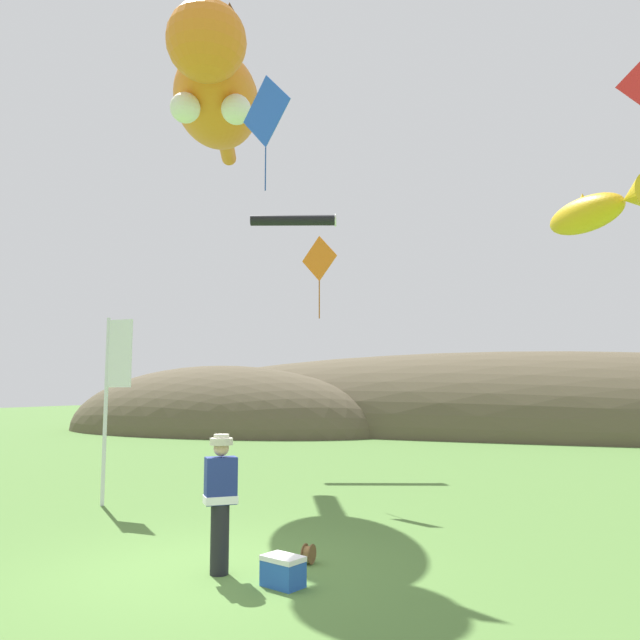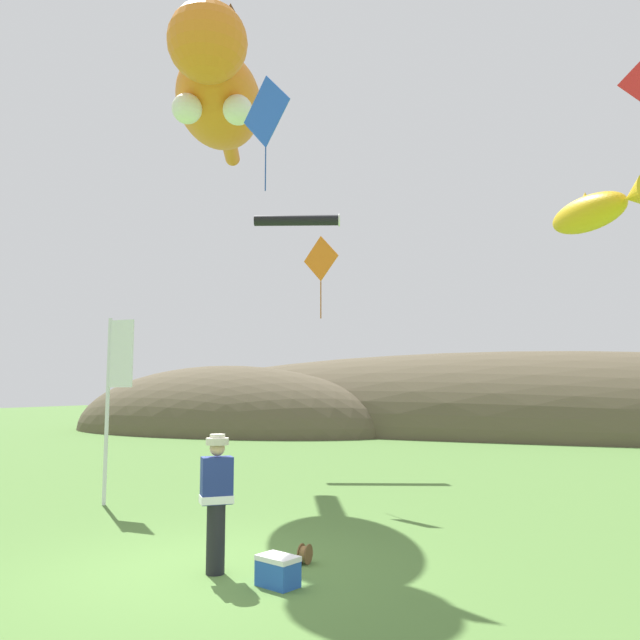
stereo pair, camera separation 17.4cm
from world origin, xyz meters
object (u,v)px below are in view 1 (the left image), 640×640
at_px(kite_fish_windsock, 596,210).
at_px(kite_tube_streamer, 294,220).
at_px(kite_spool, 308,554).
at_px(picnic_cooler, 283,571).
at_px(kite_diamond_orange, 319,259).
at_px(kite_diamond_blue, 266,112).
at_px(kite_giant_cat, 215,93).
at_px(festival_attendant, 220,498).
at_px(festival_banner_pole, 113,381).

xyz_separation_m(kite_fish_windsock, kite_tube_streamer, (-9.29, 4.15, 1.81)).
bearing_deg(kite_spool, picnic_cooler, -83.98).
bearing_deg(kite_diamond_orange, kite_diamond_blue, -89.47).
bearing_deg(kite_fish_windsock, kite_diamond_orange, -169.63).
bearing_deg(kite_giant_cat, festival_attendant, -55.91).
bearing_deg(kite_giant_cat, kite_fish_windsock, 9.87).
distance_m(festival_attendant, kite_giant_cat, 11.56).
bearing_deg(festival_attendant, kite_diamond_blue, 109.66).
height_order(kite_spool, kite_diamond_blue, kite_diamond_blue).
height_order(kite_tube_streamer, kite_diamond_orange, kite_tube_streamer).
height_order(festival_banner_pole, kite_fish_windsock, kite_fish_windsock).
xyz_separation_m(festival_attendant, festival_banner_pole, (-4.55, 3.12, 1.56)).
distance_m(festival_banner_pole, kite_diamond_blue, 6.36).
xyz_separation_m(picnic_cooler, kite_diamond_orange, (-2.27, 6.54, 5.27)).
relative_size(festival_attendant, kite_tube_streamer, 0.62).
bearing_deg(festival_attendant, kite_fish_windsock, 57.27).
bearing_deg(kite_diamond_blue, kite_fish_windsock, 33.02).
relative_size(kite_giant_cat, kite_diamond_orange, 3.62).
height_order(kite_diamond_blue, kite_diamond_orange, kite_diamond_blue).
bearing_deg(kite_diamond_orange, kite_spool, -68.63).
bearing_deg(kite_fish_windsock, kite_diamond_blue, -146.98).
bearing_deg(picnic_cooler, kite_tube_streamer, 114.63).
distance_m(kite_tube_streamer, kite_diamond_orange, 6.68).
bearing_deg(festival_banner_pole, kite_diamond_blue, 7.68).
relative_size(kite_giant_cat, kite_fish_windsock, 2.61).
xyz_separation_m(festival_attendant, kite_diamond_orange, (-1.30, 6.41, 4.50)).
relative_size(festival_attendant, kite_diamond_blue, 0.73).
bearing_deg(festival_banner_pole, kite_spool, -22.54).
bearing_deg(festival_banner_pole, kite_fish_windsock, 25.19).
xyz_separation_m(festival_banner_pole, kite_diamond_blue, (3.28, 0.44, 5.43)).
height_order(kite_fish_windsock, kite_diamond_orange, kite_fish_windsock).
xyz_separation_m(kite_spool, kite_fish_windsock, (3.97, 6.66, 6.14)).
bearing_deg(kite_tube_streamer, picnic_cooler, -65.37).
bearing_deg(kite_tube_streamer, kite_giant_cat, -86.06).
bearing_deg(festival_banner_pole, kite_giant_cat, 80.19).
distance_m(kite_giant_cat, kite_fish_windsock, 9.76).
height_order(picnic_cooler, kite_giant_cat, kite_giant_cat).
distance_m(festival_banner_pole, kite_tube_streamer, 10.22).
bearing_deg(kite_tube_streamer, kite_spool, -63.84).
relative_size(kite_fish_windsock, kite_diamond_blue, 1.15).
bearing_deg(kite_giant_cat, kite_diamond_orange, 8.76).
distance_m(festival_attendant, picnic_cooler, 1.25).
relative_size(festival_attendant, kite_spool, 6.66).
bearing_deg(kite_diamond_blue, kite_spool, -51.48).
xyz_separation_m(kite_fish_windsock, kite_diamond_blue, (-6.12, -3.97, 1.67)).
bearing_deg(picnic_cooler, kite_fish_windsock, 63.23).
height_order(festival_banner_pole, kite_giant_cat, kite_giant_cat).
xyz_separation_m(kite_fish_windsock, kite_diamond_orange, (-6.14, -1.12, -0.82)).
relative_size(kite_spool, kite_tube_streamer, 0.09).
relative_size(kite_spool, festival_banner_pole, 0.07).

